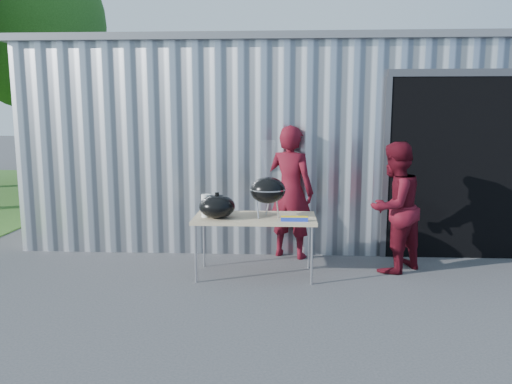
# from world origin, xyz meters

# --- Properties ---
(ground) EXTENTS (80.00, 80.00, 0.00)m
(ground) POSITION_xyz_m (0.00, 0.00, 0.00)
(ground) COLOR #3E3E40
(building) EXTENTS (8.20, 6.20, 3.10)m
(building) POSITION_xyz_m (0.92, 4.59, 1.54)
(building) COLOR silver
(building) RESTS_ON ground
(tree_far) EXTENTS (4.15, 4.15, 6.87)m
(tree_far) POSITION_xyz_m (-6.50, 9.00, 4.48)
(tree_far) COLOR #442D19
(tree_far) RESTS_ON ground
(folding_table) EXTENTS (1.50, 0.75, 0.75)m
(folding_table) POSITION_xyz_m (0.29, 0.77, 0.71)
(folding_table) COLOR tan
(folding_table) RESTS_ON ground
(kettle_grill) EXTENTS (0.44, 0.44, 0.94)m
(kettle_grill) POSITION_xyz_m (0.45, 0.73, 1.17)
(kettle_grill) COLOR black
(kettle_grill) RESTS_ON folding_table
(grill_lid) EXTENTS (0.44, 0.44, 0.32)m
(grill_lid) POSITION_xyz_m (-0.16, 0.67, 0.89)
(grill_lid) COLOR black
(grill_lid) RESTS_ON folding_table
(paper_towels) EXTENTS (0.12, 0.12, 0.28)m
(paper_towels) POSITION_xyz_m (-0.30, 0.72, 0.89)
(paper_towels) COLOR white
(paper_towels) RESTS_ON folding_table
(white_tub) EXTENTS (0.20, 0.15, 0.10)m
(white_tub) POSITION_xyz_m (-0.26, 0.97, 0.80)
(white_tub) COLOR white
(white_tub) RESTS_ON folding_table
(foil_box) EXTENTS (0.32, 0.05, 0.06)m
(foil_box) POSITION_xyz_m (0.78, 0.52, 0.78)
(foil_box) COLOR #1C35B9
(foil_box) RESTS_ON folding_table
(person_cook) EXTENTS (0.80, 0.68, 1.85)m
(person_cook) POSITION_xyz_m (0.74, 1.62, 0.93)
(person_cook) COLOR #500B17
(person_cook) RESTS_ON ground
(person_bystander) EXTENTS (1.02, 1.01, 1.66)m
(person_bystander) POSITION_xyz_m (2.05, 1.04, 0.83)
(person_bystander) COLOR #500B17
(person_bystander) RESTS_ON ground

